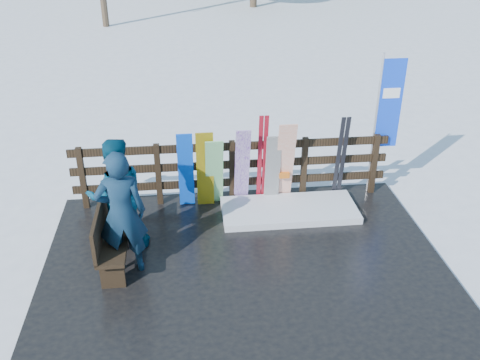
{
  "coord_description": "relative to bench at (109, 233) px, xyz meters",
  "views": [
    {
      "loc": [
        -0.78,
        -6.23,
        4.94
      ],
      "look_at": [
        0.01,
        1.0,
        1.1
      ],
      "focal_mm": 40.0,
      "sensor_mm": 36.0,
      "label": 1
    }
  ],
  "objects": [
    {
      "name": "snow_patch",
      "position": [
        2.91,
        1.1,
        -0.46
      ],
      "size": [
        2.33,
        1.0,
        0.12
      ],
      "primitive_type": "cube",
      "color": "white",
      "rests_on": "deck"
    },
    {
      "name": "bench",
      "position": [
        0.0,
        0.0,
        0.0
      ],
      "size": [
        0.41,
        1.5,
        0.97
      ],
      "color": "black",
      "rests_on": "deck"
    },
    {
      "name": "fence",
      "position": [
        1.98,
        1.7,
        0.14
      ],
      "size": [
        5.6,
        0.1,
        1.15
      ],
      "color": "black",
      "rests_on": "deck"
    },
    {
      "name": "snowboard_1",
      "position": [
        1.65,
        1.48,
        0.15
      ],
      "size": [
        0.3,
        0.4,
        1.34
      ],
      "primitive_type": "cube",
      "rotation": [
        0.27,
        0.0,
        0.0
      ],
      "color": "silver",
      "rests_on": "deck"
    },
    {
      "name": "person_front",
      "position": [
        0.24,
        -0.19,
        0.44
      ],
      "size": [
        0.74,
        0.53,
        1.91
      ],
      "primitive_type": "imported",
      "rotation": [
        0.0,
        0.0,
        3.25
      ],
      "color": "#113447",
      "rests_on": "deck"
    },
    {
      "name": "ski_pair_b",
      "position": [
        3.89,
        1.55,
        0.29
      ],
      "size": [
        0.17,
        0.23,
        1.61
      ],
      "color": "black",
      "rests_on": "deck"
    },
    {
      "name": "rental_flag",
      "position": [
        4.69,
        1.75,
        1.09
      ],
      "size": [
        0.45,
        0.04,
        2.6
      ],
      "color": "silver",
      "rests_on": "deck"
    },
    {
      "name": "person_back",
      "position": [
        0.11,
        0.43,
        0.4
      ],
      "size": [
        1.01,
        0.86,
        1.82
      ],
      "primitive_type": "imported",
      "rotation": [
        0.0,
        0.0,
        3.36
      ],
      "color": "#053955",
      "rests_on": "deck"
    },
    {
      "name": "snowboard_3",
      "position": [
        2.13,
        1.48,
        0.25
      ],
      "size": [
        0.25,
        0.45,
        1.52
      ],
      "primitive_type": "cube",
      "rotation": [
        0.28,
        0.0,
        0.0
      ],
      "color": "white",
      "rests_on": "deck"
    },
    {
      "name": "ski_pair_a",
      "position": [
        2.49,
        1.55,
        0.33
      ],
      "size": [
        0.16,
        0.24,
        1.7
      ],
      "color": "maroon",
      "rests_on": "deck"
    },
    {
      "name": "snowboard_2",
      "position": [
        1.49,
        1.48,
        0.22
      ],
      "size": [
        0.3,
        0.23,
        1.46
      ],
      "primitive_type": "cube",
      "rotation": [
        0.14,
        0.0,
        0.0
      ],
      "color": "yellow",
      "rests_on": "deck"
    },
    {
      "name": "snowboard_4",
      "position": [
        2.67,
        1.48,
        0.16
      ],
      "size": [
        0.26,
        0.25,
        1.34
      ],
      "primitive_type": "cube",
      "rotation": [
        0.16,
        0.0,
        0.0
      ],
      "color": "black",
      "rests_on": "deck"
    },
    {
      "name": "ground",
      "position": [
        1.98,
        -0.5,
        -0.6
      ],
      "size": [
        700.0,
        700.0,
        0.0
      ],
      "primitive_type": "plane",
      "color": "white",
      "rests_on": "ground"
    },
    {
      "name": "deck",
      "position": [
        1.98,
        -0.5,
        -0.56
      ],
      "size": [
        6.0,
        5.0,
        0.08
      ],
      "primitive_type": "cube",
      "color": "black",
      "rests_on": "ground"
    },
    {
      "name": "snowboard_5",
      "position": [
        2.88,
        1.48,
        0.27
      ],
      "size": [
        0.31,
        0.39,
        1.58
      ],
      "primitive_type": "cube",
      "rotation": [
        0.23,
        0.0,
        0.0
      ],
      "color": "white",
      "rests_on": "deck"
    },
    {
      "name": "snowboard_0",
      "position": [
        1.16,
        1.48,
        0.22
      ],
      "size": [
        0.27,
        0.3,
        1.47
      ],
      "primitive_type": "cube",
      "rotation": [
        0.18,
        0.0,
        0.0
      ],
      "color": "blue",
      "rests_on": "deck"
    }
  ]
}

